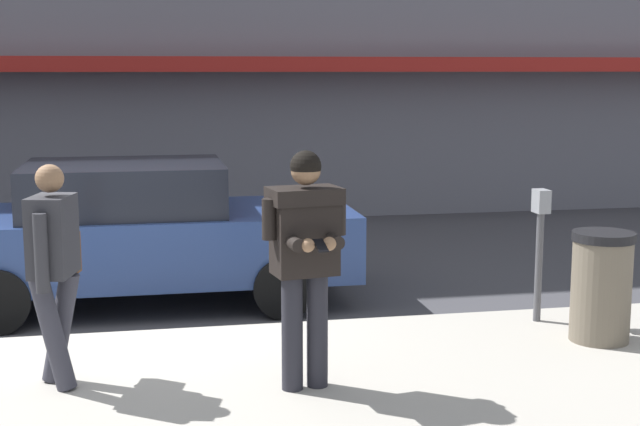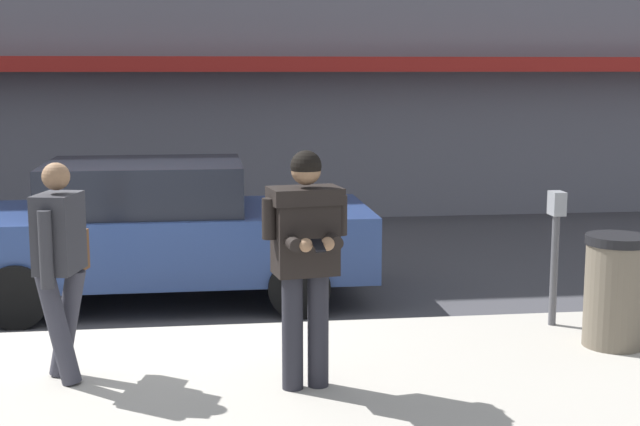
{
  "view_description": "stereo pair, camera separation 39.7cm",
  "coord_description": "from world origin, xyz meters",
  "px_view_note": "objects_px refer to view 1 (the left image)",
  "views": [
    {
      "loc": [
        0.49,
        -8.31,
        2.53
      ],
      "look_at": [
        1.7,
        -2.04,
        1.49
      ],
      "focal_mm": 50.0,
      "sensor_mm": 36.0,
      "label": 1
    },
    {
      "loc": [
        0.88,
        -8.38,
        2.53
      ],
      "look_at": [
        1.7,
        -2.04,
        1.49
      ],
      "focal_mm": 50.0,
      "sensor_mm": 36.0,
      "label": 2
    }
  ],
  "objects_px": {
    "parking_meter": "(540,236)",
    "trash_bin": "(601,286)",
    "parked_sedan_mid": "(139,232)",
    "pedestrian_with_bag": "(55,261)",
    "man_texting_on_phone": "(305,244)"
  },
  "relations": [
    {
      "from": "pedestrian_with_bag",
      "to": "parking_meter",
      "type": "distance_m",
      "value": 4.43
    },
    {
      "from": "parking_meter",
      "to": "trash_bin",
      "type": "bearing_deg",
      "value": -67.9
    },
    {
      "from": "parked_sedan_mid",
      "to": "pedestrian_with_bag",
      "type": "bearing_deg",
      "value": -101.81
    },
    {
      "from": "man_texting_on_phone",
      "to": "parking_meter",
      "type": "height_order",
      "value": "man_texting_on_phone"
    },
    {
      "from": "parked_sedan_mid",
      "to": "trash_bin",
      "type": "bearing_deg",
      "value": -32.86
    },
    {
      "from": "pedestrian_with_bag",
      "to": "man_texting_on_phone",
      "type": "bearing_deg",
      "value": -13.4
    },
    {
      "from": "pedestrian_with_bag",
      "to": "parking_meter",
      "type": "relative_size",
      "value": 1.34
    },
    {
      "from": "man_texting_on_phone",
      "to": "trash_bin",
      "type": "distance_m",
      "value": 2.92
    },
    {
      "from": "parked_sedan_mid",
      "to": "pedestrian_with_bag",
      "type": "relative_size",
      "value": 2.65
    },
    {
      "from": "parked_sedan_mid",
      "to": "parking_meter",
      "type": "bearing_deg",
      "value": -27.06
    },
    {
      "from": "trash_bin",
      "to": "pedestrian_with_bag",
      "type": "bearing_deg",
      "value": -176.91
    },
    {
      "from": "pedestrian_with_bag",
      "to": "trash_bin",
      "type": "height_order",
      "value": "pedestrian_with_bag"
    },
    {
      "from": "pedestrian_with_bag",
      "to": "parking_meter",
      "type": "height_order",
      "value": "pedestrian_with_bag"
    },
    {
      "from": "pedestrian_with_bag",
      "to": "trash_bin",
      "type": "xyz_separation_m",
      "value": [
        4.6,
        0.25,
        -0.47
      ]
    },
    {
      "from": "man_texting_on_phone",
      "to": "trash_bin",
      "type": "bearing_deg",
      "value": 13.86
    }
  ]
}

